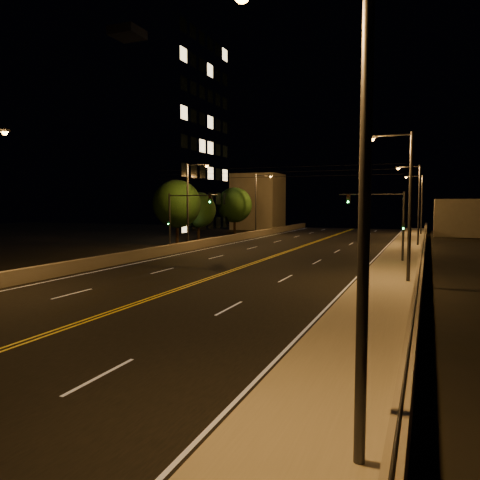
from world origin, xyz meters
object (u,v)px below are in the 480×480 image
at_px(streetlight_0, 347,185).
at_px(streetlight_2, 416,200).
at_px(streetlight_3, 420,201).
at_px(tree_1, 198,210).
at_px(tree_0, 177,204).
at_px(traffic_signal_right, 389,218).
at_px(streetlight_1, 405,197).
at_px(building_tower, 129,138).
at_px(traffic_signal_left, 179,215).
at_px(streetlight_6, 258,201).
at_px(tree_2, 235,205).
at_px(streetlight_5, 190,200).

bearing_deg(streetlight_0, streetlight_2, 90.00).
bearing_deg(streetlight_2, streetlight_3, 90.00).
bearing_deg(tree_1, tree_0, -83.80).
relative_size(traffic_signal_right, tree_1, 0.92).
height_order(tree_0, tree_1, tree_0).
xyz_separation_m(streetlight_1, building_tower, (-38.03, 27.53, 8.70)).
bearing_deg(traffic_signal_left, tree_1, 110.87).
relative_size(streetlight_0, traffic_signal_right, 1.55).
xyz_separation_m(traffic_signal_right, tree_1, (-24.44, 15.05, 0.26)).
distance_m(streetlight_6, tree_1, 10.74).
relative_size(streetlight_2, streetlight_3, 1.00).
xyz_separation_m(traffic_signal_right, tree_2, (-24.01, 26.06, 0.84)).
bearing_deg(streetlight_0, streetlight_1, 90.00).
bearing_deg(streetlight_2, streetlight_1, -90.00).
bearing_deg(building_tower, streetlight_2, -3.66).
xyz_separation_m(traffic_signal_right, traffic_signal_left, (-18.70, 0.00, 0.00)).
bearing_deg(streetlight_5, tree_1, 113.09).
height_order(streetlight_0, traffic_signal_left, streetlight_0).
bearing_deg(traffic_signal_right, streetlight_3, 87.39).
bearing_deg(building_tower, traffic_signal_right, -25.75).
bearing_deg(tree_1, traffic_signal_right, -31.63).
bearing_deg(tree_1, streetlight_3, 36.46).
xyz_separation_m(streetlight_1, streetlight_3, (0.00, 44.20, 0.00)).
bearing_deg(tree_1, tree_2, 87.77).
distance_m(traffic_signal_left, tree_2, 26.60).
height_order(traffic_signal_right, tree_2, tree_2).
height_order(streetlight_0, streetlight_3, same).
distance_m(streetlight_6, traffic_signal_left, 24.77).
relative_size(streetlight_1, streetlight_5, 1.00).
xyz_separation_m(streetlight_2, tree_2, (-25.57, 10.90, -0.64)).
height_order(streetlight_0, tree_1, streetlight_0).
bearing_deg(traffic_signal_right, streetlight_2, 84.12).
relative_size(streetlight_3, building_tower, 0.31).
bearing_deg(traffic_signal_left, building_tower, 135.28).
height_order(streetlight_0, tree_0, streetlight_0).
height_order(streetlight_1, traffic_signal_right, streetlight_1).
distance_m(tree_1, tree_2, 11.03).
xyz_separation_m(streetlight_3, traffic_signal_left, (-20.26, -34.26, -1.48)).
xyz_separation_m(traffic_signal_left, tree_2, (-5.31, 26.06, 0.84)).
distance_m(streetlight_1, streetlight_6, 40.72).
relative_size(streetlight_6, traffic_signal_left, 1.55).
distance_m(streetlight_5, tree_2, 22.14).
height_order(streetlight_6, traffic_signal_left, streetlight_6).
height_order(streetlight_1, traffic_signal_left, streetlight_1).
relative_size(streetlight_5, traffic_signal_left, 1.55).
xyz_separation_m(streetlight_0, traffic_signal_left, (-20.26, 30.23, -1.48)).
distance_m(streetlight_5, tree_0, 5.61).
bearing_deg(streetlight_6, streetlight_0, -68.69).
bearing_deg(streetlight_6, traffic_signal_right, -51.19).
height_order(streetlight_5, building_tower, building_tower).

